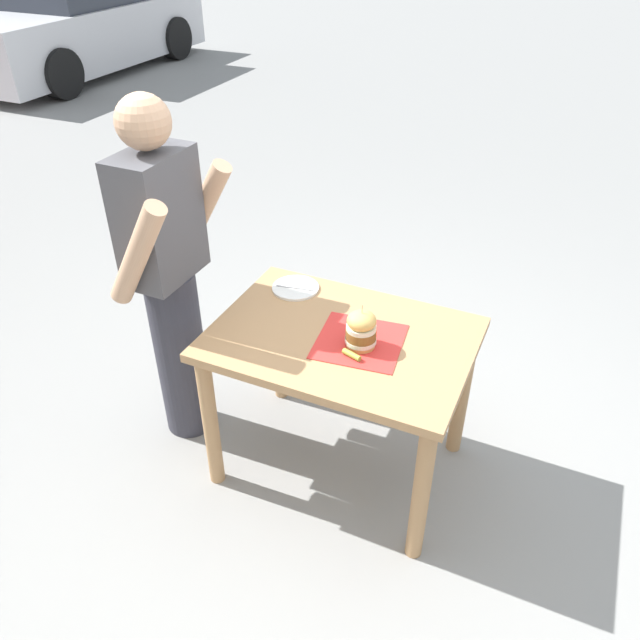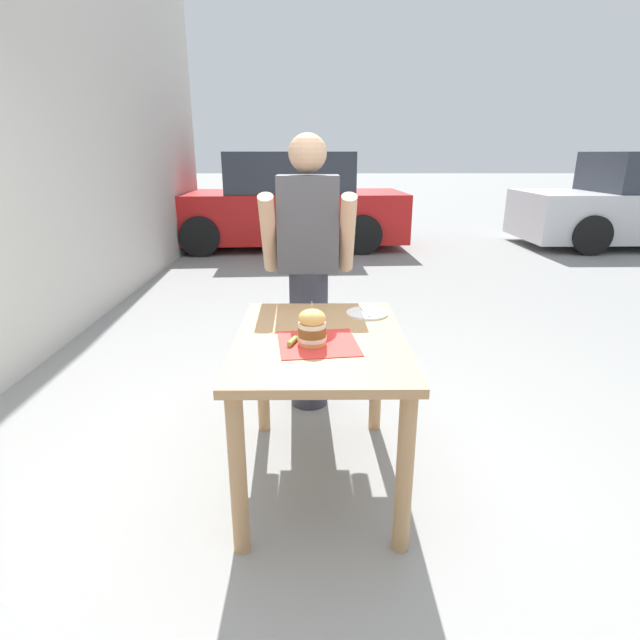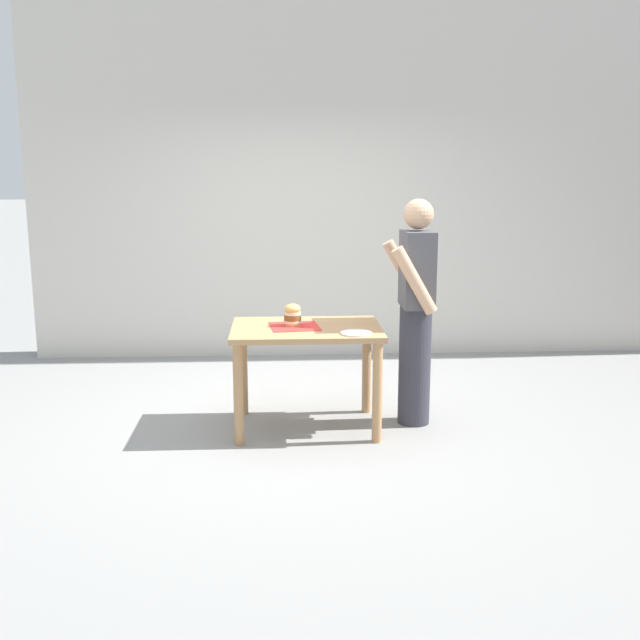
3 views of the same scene
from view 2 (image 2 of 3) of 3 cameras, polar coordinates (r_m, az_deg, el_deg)
The scene contains 8 objects.
ground_plane at distance 2.68m, azimuth 0.02°, elevation -17.54°, with size 80.00×80.00×0.00m, color gray.
patio_table at distance 2.36m, azimuth 0.02°, elevation -5.00°, with size 0.78×1.09×0.77m.
serving_paper at distance 2.23m, azimuth -0.23°, elevation -2.68°, with size 0.35×0.35×0.00m, color red.
sandwich at distance 2.19m, azimuth -0.92°, elevation -0.81°, with size 0.13×0.13×0.20m.
pickle_spear at distance 2.22m, azimuth -3.18°, elevation -2.45°, with size 0.02×0.02×0.08m, color #8EA83D.
side_plate_with_forks at distance 2.65m, azimuth 5.40°, elevation 0.78°, with size 0.22×0.22×0.02m.
diner_across_table at distance 3.06m, azimuth -1.33°, elevation 5.41°, with size 0.55×0.35×1.69m.
parked_car_mid_block at distance 8.92m, azimuth -4.13°, elevation 12.99°, with size 4.28×2.00×1.60m.
Camera 2 is at (-0.02, -2.17, 1.58)m, focal length 28.00 mm.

